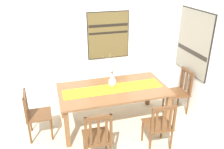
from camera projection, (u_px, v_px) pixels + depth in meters
The scene contains 12 objects.
ground_plane at pixel (116, 148), 4.03m from camera, with size 6.40×6.40×0.03m, color beige.
wall_back at pixel (91, 40), 5.09m from camera, with size 6.40×0.12×2.70m, color white.
wall_side at pixel (224, 62), 3.93m from camera, with size 0.12×6.40×2.70m, color white.
dining_table at pixel (113, 93), 4.42m from camera, with size 2.00×1.04×0.74m.
table_runner at pixel (113, 89), 4.38m from camera, with size 1.84×0.36×0.01m, color gold.
centerpiece_vase at pixel (112, 81), 4.37m from camera, with size 0.33×0.21×0.62m.
chair_0 at pixel (35, 114), 4.12m from camera, with size 0.42×0.42×0.89m.
chair_1 at pixel (159, 125), 3.83m from camera, with size 0.44×0.44×0.90m.
chair_2 at pixel (179, 91), 4.87m from camera, with size 0.42×0.42×0.93m.
chair_3 at pixel (97, 137), 3.55m from camera, with size 0.44×0.44×0.94m.
painting_on_back_wall at pixel (108, 35), 5.08m from camera, with size 0.91×0.05×1.01m.
painting_on_side_wall at pixel (194, 43), 4.57m from camera, with size 0.05×1.03×1.25m.
Camera 1 is at (-0.93, -3.01, 2.80)m, focal length 38.21 mm.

